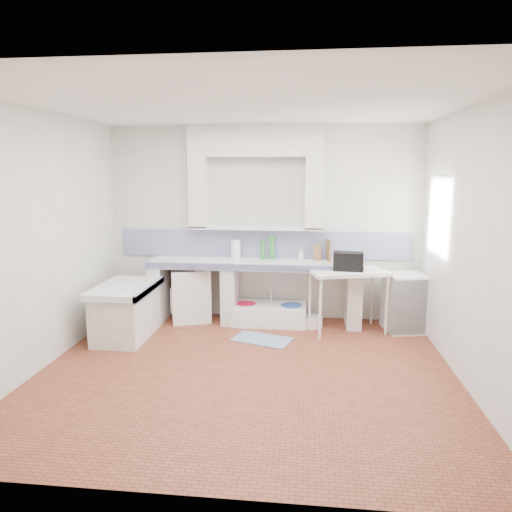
# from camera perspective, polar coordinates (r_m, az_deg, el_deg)

# --- Properties ---
(floor) EXTENTS (4.50, 4.50, 0.00)m
(floor) POSITION_cam_1_polar(r_m,az_deg,el_deg) (5.20, -1.23, -14.02)
(floor) COLOR brown
(floor) RESTS_ON ground
(ceiling) EXTENTS (4.50, 4.50, 0.00)m
(ceiling) POSITION_cam_1_polar(r_m,az_deg,el_deg) (4.78, -1.36, 18.21)
(ceiling) COLOR white
(ceiling) RESTS_ON ground
(wall_back) EXTENTS (4.50, 0.00, 4.50)m
(wall_back) POSITION_cam_1_polar(r_m,az_deg,el_deg) (6.77, 0.92, 4.01)
(wall_back) COLOR white
(wall_back) RESTS_ON ground
(wall_front) EXTENTS (4.50, 0.00, 4.50)m
(wall_front) POSITION_cam_1_polar(r_m,az_deg,el_deg) (2.87, -6.52, -4.77)
(wall_front) COLOR white
(wall_front) RESTS_ON ground
(wall_left) EXTENTS (0.00, 4.50, 4.50)m
(wall_left) POSITION_cam_1_polar(r_m,az_deg,el_deg) (5.55, -24.98, 1.66)
(wall_left) COLOR white
(wall_left) RESTS_ON ground
(wall_right) EXTENTS (0.00, 4.50, 4.50)m
(wall_right) POSITION_cam_1_polar(r_m,az_deg,el_deg) (5.03, 25.05, 0.84)
(wall_right) COLOR white
(wall_right) RESTS_ON ground
(alcove_mass) EXTENTS (1.90, 0.25, 0.45)m
(alcove_mass) POSITION_cam_1_polar(r_m,az_deg,el_deg) (6.63, -0.04, 14.05)
(alcove_mass) COLOR white
(alcove_mass) RESTS_ON ground
(window_frame) EXTENTS (0.35, 0.86, 1.06)m
(window_frame) POSITION_cam_1_polar(r_m,az_deg,el_deg) (6.19, 23.21, 4.45)
(window_frame) COLOR #371E11
(window_frame) RESTS_ON ground
(lace_valance) EXTENTS (0.01, 0.84, 0.24)m
(lace_valance) POSITION_cam_1_polar(r_m,az_deg,el_deg) (6.13, 22.15, 8.04)
(lace_valance) COLOR white
(lace_valance) RESTS_ON ground
(counter_slab) EXTENTS (3.00, 0.60, 0.08)m
(counter_slab) POSITION_cam_1_polar(r_m,az_deg,el_deg) (6.56, -0.21, -0.96)
(counter_slab) COLOR white
(counter_slab) RESTS_ON ground
(counter_lip) EXTENTS (3.00, 0.04, 0.10)m
(counter_lip) POSITION_cam_1_polar(r_m,az_deg,el_deg) (6.29, -0.49, -1.45)
(counter_lip) COLOR navy
(counter_lip) RESTS_ON ground
(counter_pier_left) EXTENTS (0.20, 0.55, 0.82)m
(counter_pier_left) POSITION_cam_1_polar(r_m,az_deg,el_deg) (6.96, -11.77, -4.33)
(counter_pier_left) COLOR white
(counter_pier_left) RESTS_ON ground
(counter_pier_mid) EXTENTS (0.20, 0.55, 0.82)m
(counter_pier_mid) POSITION_cam_1_polar(r_m,az_deg,el_deg) (6.71, -3.18, -4.66)
(counter_pier_mid) COLOR white
(counter_pier_mid) RESTS_ON ground
(counter_pier_right) EXTENTS (0.20, 0.55, 0.82)m
(counter_pier_right) POSITION_cam_1_polar(r_m,az_deg,el_deg) (6.66, 11.89, -4.99)
(counter_pier_right) COLOR white
(counter_pier_right) RESTS_ON ground
(peninsula_top) EXTENTS (0.70, 1.10, 0.08)m
(peninsula_top) POSITION_cam_1_polar(r_m,az_deg,el_deg) (6.24, -15.86, -3.84)
(peninsula_top) COLOR white
(peninsula_top) RESTS_ON ground
(peninsula_base) EXTENTS (0.60, 1.00, 0.62)m
(peninsula_base) POSITION_cam_1_polar(r_m,az_deg,el_deg) (6.33, -15.70, -6.92)
(peninsula_base) COLOR white
(peninsula_base) RESTS_ON ground
(peninsula_lip) EXTENTS (0.04, 1.10, 0.10)m
(peninsula_lip) POSITION_cam_1_polar(r_m,az_deg,el_deg) (6.12, -12.99, -3.97)
(peninsula_lip) COLOR navy
(peninsula_lip) RESTS_ON ground
(backsplash) EXTENTS (4.27, 0.03, 0.40)m
(backsplash) POSITION_cam_1_polar(r_m,az_deg,el_deg) (6.79, 0.90, 1.48)
(backsplash) COLOR navy
(backsplash) RESTS_ON ground
(stove) EXTENTS (0.68, 0.67, 0.77)m
(stove) POSITION_cam_1_polar(r_m,az_deg,el_deg) (6.84, -8.06, -4.66)
(stove) COLOR white
(stove) RESTS_ON ground
(sink) EXTENTS (1.03, 0.56, 0.25)m
(sink) POSITION_cam_1_polar(r_m,az_deg,el_deg) (6.69, 1.72, -7.26)
(sink) COLOR white
(sink) RESTS_ON ground
(side_table) EXTENTS (1.14, 0.83, 0.05)m
(side_table) POSITION_cam_1_polar(r_m,az_deg,el_deg) (6.41, 11.22, -5.44)
(side_table) COLOR white
(side_table) RESTS_ON ground
(fridge) EXTENTS (0.60, 0.60, 0.79)m
(fridge) POSITION_cam_1_polar(r_m,az_deg,el_deg) (6.65, 17.89, -5.46)
(fridge) COLOR white
(fridge) RESTS_ON ground
(bucket_red) EXTENTS (0.39, 0.39, 0.28)m
(bucket_red) POSITION_cam_1_polar(r_m,az_deg,el_deg) (6.74, -1.26, -7.00)
(bucket_red) COLOR red
(bucket_red) RESTS_ON ground
(bucket_orange) EXTENTS (0.36, 0.36, 0.27)m
(bucket_orange) POSITION_cam_1_polar(r_m,az_deg,el_deg) (6.70, 2.82, -7.14)
(bucket_orange) COLOR #C45529
(bucket_orange) RESTS_ON ground
(bucket_blue) EXTENTS (0.36, 0.36, 0.28)m
(bucket_blue) POSITION_cam_1_polar(r_m,az_deg,el_deg) (6.65, 4.36, -7.22)
(bucket_blue) COLOR blue
(bucket_blue) RESTS_ON ground
(basin_white) EXTENTS (0.40, 0.40, 0.14)m
(basin_white) POSITION_cam_1_polar(r_m,az_deg,el_deg) (6.62, 6.71, -8.02)
(basin_white) COLOR white
(basin_white) RESTS_ON ground
(water_bottle_a) EXTENTS (0.10, 0.10, 0.28)m
(water_bottle_a) POSITION_cam_1_polar(r_m,az_deg,el_deg) (6.88, 0.33, -6.62)
(water_bottle_a) COLOR silver
(water_bottle_a) RESTS_ON ground
(water_bottle_b) EXTENTS (0.08, 0.08, 0.28)m
(water_bottle_b) POSITION_cam_1_polar(r_m,az_deg,el_deg) (6.84, 1.78, -6.74)
(water_bottle_b) COLOR silver
(water_bottle_b) RESTS_ON ground
(black_bag) EXTENTS (0.41, 0.25, 0.24)m
(black_bag) POSITION_cam_1_polar(r_m,az_deg,el_deg) (6.28, 11.28, -0.65)
(black_bag) COLOR black
(black_bag) RESTS_ON side_table
(green_bottle_a) EXTENTS (0.07, 0.07, 0.30)m
(green_bottle_a) POSITION_cam_1_polar(r_m,az_deg,el_deg) (6.67, 0.83, 0.87)
(green_bottle_a) COLOR #2E7835
(green_bottle_a) RESTS_ON counter_slab
(green_bottle_b) EXTENTS (0.10, 0.10, 0.35)m
(green_bottle_b) POSITION_cam_1_polar(r_m,az_deg,el_deg) (6.65, 1.97, 1.08)
(green_bottle_b) COLOR #2E7835
(green_bottle_b) RESTS_ON counter_slab
(knife_block) EXTENTS (0.11, 0.09, 0.22)m
(knife_block) POSITION_cam_1_polar(r_m,az_deg,el_deg) (6.65, 7.56, 0.39)
(knife_block) COLOR olive
(knife_block) RESTS_ON counter_slab
(cutting_board) EXTENTS (0.06, 0.21, 0.29)m
(cutting_board) POSITION_cam_1_polar(r_m,az_deg,el_deg) (6.65, 8.92, 0.69)
(cutting_board) COLOR olive
(cutting_board) RESTS_ON counter_slab
(paper_towel) EXTENTS (0.17, 0.17, 0.27)m
(paper_towel) POSITION_cam_1_polar(r_m,az_deg,el_deg) (6.72, -2.51, 0.83)
(paper_towel) COLOR white
(paper_towel) RESTS_ON counter_slab
(soap_bottle) EXTENTS (0.08, 0.09, 0.17)m
(soap_bottle) POSITION_cam_1_polar(r_m,az_deg,el_deg) (6.65, 5.56, 0.26)
(soap_bottle) COLOR white
(soap_bottle) RESTS_ON counter_slab
(rug) EXTENTS (0.83, 0.63, 0.01)m
(rug) POSITION_cam_1_polar(r_m,az_deg,el_deg) (6.09, 0.78, -10.23)
(rug) COLOR #3C6096
(rug) RESTS_ON ground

